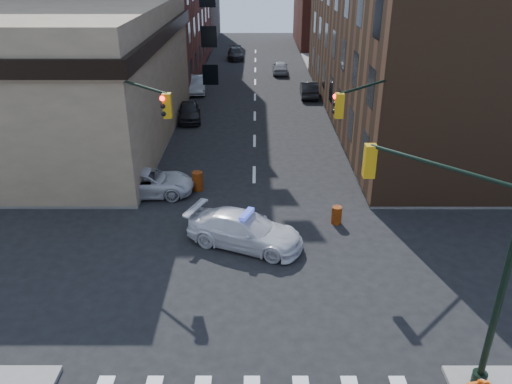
{
  "coord_description": "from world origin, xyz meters",
  "views": [
    {
      "loc": [
        0.13,
        -17.35,
        11.87
      ],
      "look_at": [
        0.12,
        2.96,
        2.2
      ],
      "focal_mm": 35.0,
      "sensor_mm": 36.0,
      "label": 1
    }
  ],
  "objects_px": {
    "police_car": "(245,230)",
    "parked_car_wnear": "(189,111)",
    "parked_car_wfar": "(197,84)",
    "pedestrian_b": "(67,169)",
    "parked_car_enear": "(309,89)",
    "barrel_road": "(337,215)",
    "barrel_bank": "(198,181)",
    "pickup": "(147,182)",
    "barricade_nw_a": "(91,179)",
    "pedestrian_a": "(69,168)"
  },
  "relations": [
    {
      "from": "police_car",
      "to": "parked_car_wnear",
      "type": "distance_m",
      "value": 19.41
    },
    {
      "from": "parked_car_wfar",
      "to": "pedestrian_b",
      "type": "bearing_deg",
      "value": -106.99
    },
    {
      "from": "parked_car_enear",
      "to": "barrel_road",
      "type": "height_order",
      "value": "parked_car_enear"
    },
    {
      "from": "parked_car_wnear",
      "to": "barrel_bank",
      "type": "relative_size",
      "value": 4.01
    },
    {
      "from": "parked_car_wfar",
      "to": "pickup",
      "type": "bearing_deg",
      "value": -94.82
    },
    {
      "from": "pickup",
      "to": "barricade_nw_a",
      "type": "distance_m",
      "value": 3.37
    },
    {
      "from": "parked_car_wfar",
      "to": "pedestrian_a",
      "type": "height_order",
      "value": "pedestrian_a"
    },
    {
      "from": "barrel_road",
      "to": "barricade_nw_a",
      "type": "relative_size",
      "value": 0.78
    },
    {
      "from": "parked_car_enear",
      "to": "barrel_bank",
      "type": "height_order",
      "value": "parked_car_enear"
    },
    {
      "from": "pedestrian_a",
      "to": "pickup",
      "type": "bearing_deg",
      "value": 11.46
    },
    {
      "from": "parked_car_enear",
      "to": "pedestrian_b",
      "type": "bearing_deg",
      "value": 53.88
    },
    {
      "from": "police_car",
      "to": "barrel_road",
      "type": "height_order",
      "value": "police_car"
    },
    {
      "from": "parked_car_wfar",
      "to": "parked_car_enear",
      "type": "height_order",
      "value": "parked_car_wfar"
    },
    {
      "from": "police_car",
      "to": "pedestrian_a",
      "type": "xyz_separation_m",
      "value": [
        -10.11,
        6.73,
        0.16
      ]
    },
    {
      "from": "pickup",
      "to": "pedestrian_a",
      "type": "bearing_deg",
      "value": 70.92
    },
    {
      "from": "parked_car_enear",
      "to": "barricade_nw_a",
      "type": "xyz_separation_m",
      "value": [
        -14.07,
        -20.16,
        -0.14
      ]
    },
    {
      "from": "parked_car_wnear",
      "to": "barrel_bank",
      "type": "distance_m",
      "value": 13.12
    },
    {
      "from": "parked_car_wnear",
      "to": "barrel_bank",
      "type": "xyz_separation_m",
      "value": [
        2.03,
        -12.96,
        -0.2
      ]
    },
    {
      "from": "parked_car_enear",
      "to": "barrel_bank",
      "type": "bearing_deg",
      "value": 69.92
    },
    {
      "from": "barricade_nw_a",
      "to": "parked_car_wfar",
      "type": "bearing_deg",
      "value": 93.72
    },
    {
      "from": "parked_car_wnear",
      "to": "barrel_road",
      "type": "bearing_deg",
      "value": -68.06
    },
    {
      "from": "barrel_road",
      "to": "barrel_bank",
      "type": "distance_m",
      "value": 8.13
    },
    {
      "from": "pickup",
      "to": "pedestrian_a",
      "type": "height_order",
      "value": "pedestrian_a"
    },
    {
      "from": "police_car",
      "to": "barrel_bank",
      "type": "relative_size",
      "value": 4.95
    },
    {
      "from": "police_car",
      "to": "pedestrian_b",
      "type": "xyz_separation_m",
      "value": [
        -10.06,
        6.29,
        0.3
      ]
    },
    {
      "from": "parked_car_wnear",
      "to": "barricade_nw_a",
      "type": "height_order",
      "value": "parked_car_wnear"
    },
    {
      "from": "pickup",
      "to": "parked_car_wfar",
      "type": "relative_size",
      "value": 1.09
    },
    {
      "from": "parked_car_wfar",
      "to": "parked_car_enear",
      "type": "distance_m",
      "value": 10.6
    },
    {
      "from": "parked_car_wnear",
      "to": "barrel_road",
      "type": "xyz_separation_m",
      "value": [
        9.2,
        -16.79,
        -0.29
      ]
    },
    {
      "from": "barrel_bank",
      "to": "parked_car_wnear",
      "type": "bearing_deg",
      "value": 98.88
    },
    {
      "from": "barricade_nw_a",
      "to": "barrel_bank",
      "type": "bearing_deg",
      "value": 11.76
    },
    {
      "from": "pickup",
      "to": "parked_car_wfar",
      "type": "bearing_deg",
      "value": -2.87
    },
    {
      "from": "police_car",
      "to": "barrel_bank",
      "type": "bearing_deg",
      "value": 47.5
    },
    {
      "from": "pickup",
      "to": "pedestrian_b",
      "type": "xyz_separation_m",
      "value": [
        -4.63,
        0.99,
        0.36
      ]
    },
    {
      "from": "pedestrian_b",
      "to": "police_car",
      "type": "bearing_deg",
      "value": -29.01
    },
    {
      "from": "barrel_road",
      "to": "barrel_bank",
      "type": "height_order",
      "value": "barrel_bank"
    },
    {
      "from": "police_car",
      "to": "parked_car_enear",
      "type": "relative_size",
      "value": 1.22
    },
    {
      "from": "parked_car_wfar",
      "to": "parked_car_enear",
      "type": "relative_size",
      "value": 1.06
    },
    {
      "from": "pickup",
      "to": "pedestrian_a",
      "type": "xyz_separation_m",
      "value": [
        -4.68,
        1.43,
        0.23
      ]
    },
    {
      "from": "parked_car_enear",
      "to": "parked_car_wnear",
      "type": "bearing_deg",
      "value": 37.58
    },
    {
      "from": "barrel_road",
      "to": "pedestrian_a",
      "type": "bearing_deg",
      "value": 162.05
    },
    {
      "from": "barricade_nw_a",
      "to": "pickup",
      "type": "bearing_deg",
      "value": 1.24
    },
    {
      "from": "police_car",
      "to": "pickup",
      "type": "bearing_deg",
      "value": 67.93
    },
    {
      "from": "pedestrian_b",
      "to": "barricade_nw_a",
      "type": "relative_size",
      "value": 1.6
    },
    {
      "from": "pedestrian_a",
      "to": "barricade_nw_a",
      "type": "distance_m",
      "value": 1.61
    },
    {
      "from": "parked_car_enear",
      "to": "police_car",
      "type": "bearing_deg",
      "value": 80.14
    },
    {
      "from": "parked_car_enear",
      "to": "barrel_bank",
      "type": "relative_size",
      "value": 4.06
    },
    {
      "from": "parked_car_wnear",
      "to": "pedestrian_a",
      "type": "bearing_deg",
      "value": -120.54
    },
    {
      "from": "pedestrian_a",
      "to": "parked_car_enear",
      "type": "bearing_deg",
      "value": 79.92
    },
    {
      "from": "barricade_nw_a",
      "to": "police_car",
      "type": "bearing_deg",
      "value": -21.41
    }
  ]
}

